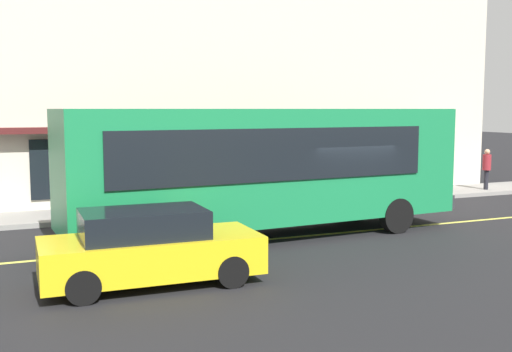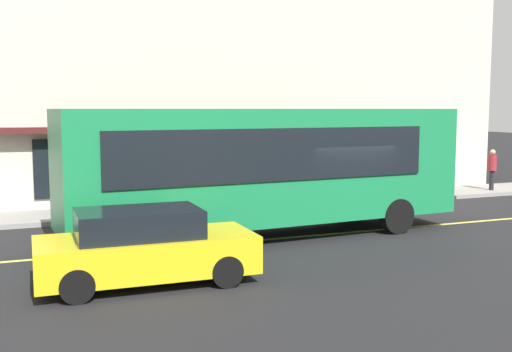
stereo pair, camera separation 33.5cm
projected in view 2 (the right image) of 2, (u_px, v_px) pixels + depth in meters
ground at (340, 233)px, 17.19m from camera, size 120.00×120.00×0.00m
sidewalk at (267, 204)px, 22.06m from camera, size 80.00×2.44×0.15m
lane_centre_stripe at (340, 233)px, 17.19m from camera, size 36.00×0.16×0.01m
storefront_building at (197, 52)px, 26.93m from camera, size 23.82×10.73×12.00m
bus at (268, 165)px, 16.51m from camera, size 11.26×3.18×3.50m
traffic_light at (197, 138)px, 20.13m from camera, size 0.30×0.52×3.20m
car_yellow at (145, 247)px, 12.17m from camera, size 4.33×1.93×1.52m
pedestrian_at_corner at (445, 163)px, 25.00m from camera, size 0.34×0.34×1.87m
pedestrian_waiting at (492, 166)px, 25.11m from camera, size 0.34×0.34×1.69m
pedestrian_by_curb at (189, 174)px, 21.33m from camera, size 0.34×0.34×1.76m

